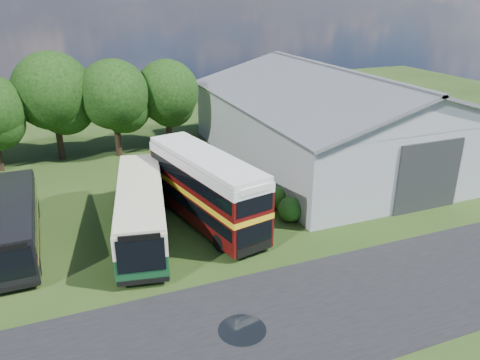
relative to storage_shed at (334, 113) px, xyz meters
name	(u,v)px	position (x,y,z in m)	size (l,w,h in m)	color
ground	(247,287)	(-15.00, -15.98, -4.17)	(120.00, 120.00, 0.00)	black
asphalt_road	(328,307)	(-12.00, -18.98, -4.17)	(60.00, 8.00, 0.02)	black
puddle	(242,330)	(-16.50, -18.98, -4.17)	(2.20, 2.20, 0.01)	black
storage_shed	(334,113)	(0.00, 0.00, 0.00)	(18.80, 24.80, 8.15)	gray
tree_mid	(52,91)	(-23.00, 8.82, 2.02)	(6.80, 6.80, 9.60)	black
tree_right_a	(114,95)	(-18.00, 7.82, 1.52)	(6.26, 6.26, 8.83)	black
tree_right_b	(167,92)	(-13.00, 8.62, 1.27)	(5.98, 5.98, 8.45)	black
shrub_front	(290,220)	(-9.40, -9.98, -4.17)	(1.70, 1.70, 1.70)	#194714
shrub_mid	(277,208)	(-9.40, -7.98, -4.17)	(1.60, 1.60, 1.60)	#194714
shrub_back	(265,197)	(-9.40, -5.98, -4.17)	(1.80, 1.80, 1.80)	#194714
bus_green_single	(141,209)	(-18.92, -8.35, -2.40)	(4.93, 12.33, 3.32)	black
bus_maroon_double	(206,189)	(-14.66, -8.17, -1.81)	(5.00, 11.31, 4.72)	black
bus_dark_single	(15,223)	(-26.12, -7.01, -2.60)	(2.59, 10.72, 2.95)	black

